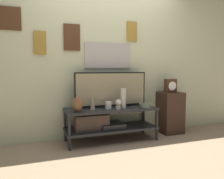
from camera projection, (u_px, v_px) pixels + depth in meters
ground_plane at (118, 146)px, 3.07m from camera, size 12.00×12.00×0.00m
wall_back at (105, 52)px, 3.49m from camera, size 6.40×0.08×2.70m
media_console at (104, 121)px, 3.27m from camera, size 1.39×0.49×0.50m
television at (111, 89)px, 3.38m from camera, size 1.14×0.05×0.54m
vase_wide_bowl at (145, 106)px, 3.32m from camera, size 0.18×0.18×0.07m
vase_slim_bronze at (93, 103)px, 3.17m from camera, size 0.08×0.08×0.19m
vase_urn_stoneware at (78, 104)px, 2.99m from camera, size 0.14×0.11×0.21m
vase_tall_ceramic at (123, 98)px, 3.26m from camera, size 0.08×0.08×0.30m
candle_jar at (108, 105)px, 3.23m from camera, size 0.09×0.09×0.11m
decorative_bust at (118, 104)px, 3.20m from camera, size 0.09×0.09×0.15m
side_table at (170, 112)px, 3.73m from camera, size 0.36×0.35×0.70m
mantel_clock at (170, 86)px, 3.66m from camera, size 0.19×0.11×0.23m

